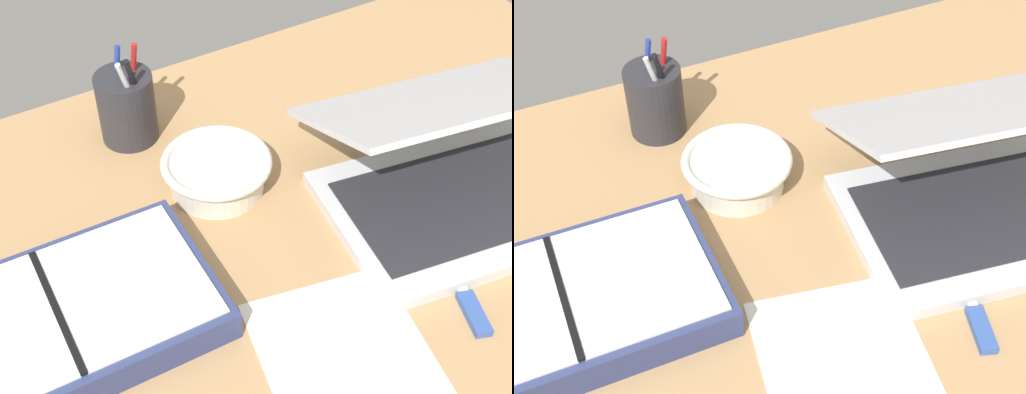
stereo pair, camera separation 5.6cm
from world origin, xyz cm
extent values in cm
cube|color=tan|center=(0.00, 0.00, 1.00)|extent=(140.00, 100.00, 2.00)
cube|color=silver|center=(24.43, 0.42, 2.90)|extent=(38.59, 29.66, 1.80)
cube|color=#232328|center=(24.43, 0.42, 3.92)|extent=(33.33, 22.27, 0.24)
cube|color=silver|center=(25.57, 7.35, 14.80)|extent=(38.28, 27.75, 10.97)
cube|color=silver|center=(25.50, 6.92, 14.60)|extent=(35.12, 24.93, 9.51)
cylinder|color=silver|center=(-1.41, 20.00, 4.26)|extent=(12.69, 12.69, 4.52)
torus|color=silver|center=(-1.41, 20.00, 6.52)|extent=(14.93, 14.93, 1.19)
cylinder|color=#28282D|center=(-7.16, 36.20, 7.22)|extent=(8.23, 8.23, 10.44)
cylinder|color=black|center=(-5.74, 34.44, 10.03)|extent=(3.97, 3.37, 13.79)
cylinder|color=#233899|center=(-7.54, 38.43, 9.46)|extent=(3.16, 1.21, 12.86)
cylinder|color=#B21E1E|center=(-5.30, 37.50, 9.87)|extent=(2.10, 2.66, 13.74)
cylinder|color=#B7B7BC|center=(-6.74, 33.98, 9.73)|extent=(4.02, 1.41, 13.28)
cube|color=navy|center=(-27.74, 7.70, 4.04)|extent=(35.27, 21.48, 4.08)
cube|color=silver|center=(-19.37, 7.46, 6.23)|extent=(16.61, 18.97, 0.30)
cube|color=black|center=(-27.74, 7.70, 6.38)|extent=(1.33, 18.54, 0.30)
cube|color=silver|center=(-2.78, -13.74, 2.08)|extent=(23.19, 29.39, 0.16)
cube|color=#33519E|center=(13.55, -14.11, 2.50)|extent=(3.92, 6.32, 1.00)
cube|color=silver|center=(14.77, -10.72, 2.50)|extent=(1.54, 1.54, 0.60)
camera|label=1|loc=(-32.98, -43.72, 68.74)|focal=50.00mm
camera|label=2|loc=(-28.06, -46.33, 68.74)|focal=50.00mm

